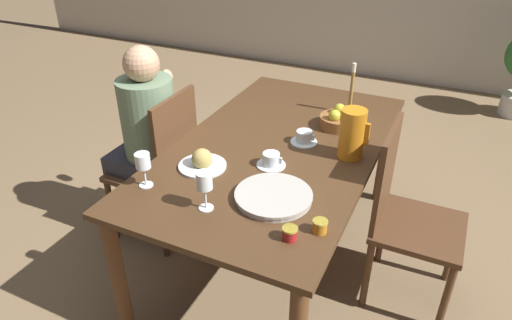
{
  "coord_description": "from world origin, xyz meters",
  "views": [
    {
      "loc": [
        0.77,
        -1.9,
        1.85
      ],
      "look_at": [
        0.0,
        -0.26,
        0.78
      ],
      "focal_mm": 32.0,
      "sensor_mm": 36.0,
      "label": 1
    }
  ],
  "objects_px": {
    "bread_plate": "(202,162)",
    "jam_jar_amber": "(320,226)",
    "wine_glass_juice": "(143,163)",
    "jam_jar_red": "(290,233)",
    "candlestick_tall": "(351,95)",
    "wine_glass_water": "(204,182)",
    "fruit_bowl": "(339,120)",
    "red_pitcher": "(352,134)",
    "teacup_near_person": "(271,160)",
    "person_seated": "(145,129)",
    "teacup_across": "(304,138)",
    "chair_person_side": "(162,165)",
    "serving_tray": "(274,196)",
    "chair_opposite": "(405,214)"
  },
  "relations": [
    {
      "from": "person_seated",
      "to": "bread_plate",
      "type": "height_order",
      "value": "person_seated"
    },
    {
      "from": "serving_tray",
      "to": "person_seated",
      "type": "bearing_deg",
      "value": 159.38
    },
    {
      "from": "person_seated",
      "to": "candlestick_tall",
      "type": "xyz_separation_m",
      "value": [
        0.99,
        0.63,
        0.15
      ]
    },
    {
      "from": "teacup_near_person",
      "to": "teacup_across",
      "type": "relative_size",
      "value": 1.0
    },
    {
      "from": "red_pitcher",
      "to": "bread_plate",
      "type": "relative_size",
      "value": 1.09
    },
    {
      "from": "teacup_across",
      "to": "wine_glass_water",
      "type": "bearing_deg",
      "value": -103.38
    },
    {
      "from": "wine_glass_water",
      "to": "fruit_bowl",
      "type": "xyz_separation_m",
      "value": [
        0.28,
        0.96,
        -0.08
      ]
    },
    {
      "from": "red_pitcher",
      "to": "fruit_bowl",
      "type": "height_order",
      "value": "red_pitcher"
    },
    {
      "from": "serving_tray",
      "to": "bread_plate",
      "type": "height_order",
      "value": "bread_plate"
    },
    {
      "from": "chair_person_side",
      "to": "jam_jar_red",
      "type": "height_order",
      "value": "chair_person_side"
    },
    {
      "from": "red_pitcher",
      "to": "teacup_across",
      "type": "relative_size",
      "value": 1.79
    },
    {
      "from": "red_pitcher",
      "to": "fruit_bowl",
      "type": "bearing_deg",
      "value": 116.0
    },
    {
      "from": "wine_glass_water",
      "to": "jam_jar_amber",
      "type": "height_order",
      "value": "wine_glass_water"
    },
    {
      "from": "jam_jar_amber",
      "to": "teacup_near_person",
      "type": "bearing_deg",
      "value": 134.71
    },
    {
      "from": "jam_jar_red",
      "to": "candlestick_tall",
      "type": "distance_m",
      "value": 1.2
    },
    {
      "from": "red_pitcher",
      "to": "teacup_near_person",
      "type": "bearing_deg",
      "value": -141.9
    },
    {
      "from": "jam_jar_red",
      "to": "fruit_bowl",
      "type": "height_order",
      "value": "fruit_bowl"
    },
    {
      "from": "chair_person_side",
      "to": "fruit_bowl",
      "type": "xyz_separation_m",
      "value": [
        0.89,
        0.44,
        0.28
      ]
    },
    {
      "from": "red_pitcher",
      "to": "wine_glass_water",
      "type": "xyz_separation_m",
      "value": [
        -0.42,
        -0.67,
        0.0
      ]
    },
    {
      "from": "teacup_near_person",
      "to": "chair_person_side",
      "type": "bearing_deg",
      "value": 172.5
    },
    {
      "from": "wine_glass_juice",
      "to": "candlestick_tall",
      "type": "bearing_deg",
      "value": 61.74
    },
    {
      "from": "wine_glass_juice",
      "to": "teacup_near_person",
      "type": "height_order",
      "value": "wine_glass_juice"
    },
    {
      "from": "chair_person_side",
      "to": "serving_tray",
      "type": "height_order",
      "value": "chair_person_side"
    },
    {
      "from": "chair_person_side",
      "to": "fruit_bowl",
      "type": "height_order",
      "value": "chair_person_side"
    },
    {
      "from": "wine_glass_water",
      "to": "serving_tray",
      "type": "xyz_separation_m",
      "value": [
        0.22,
        0.18,
        -0.11
      ]
    },
    {
      "from": "chair_person_side",
      "to": "jam_jar_red",
      "type": "relative_size",
      "value": 15.78
    },
    {
      "from": "wine_glass_juice",
      "to": "jam_jar_amber",
      "type": "bearing_deg",
      "value": 1.77
    },
    {
      "from": "serving_tray",
      "to": "jam_jar_amber",
      "type": "distance_m",
      "value": 0.27
    },
    {
      "from": "wine_glass_water",
      "to": "candlestick_tall",
      "type": "xyz_separation_m",
      "value": [
        0.28,
        1.16,
        -0.01
      ]
    },
    {
      "from": "wine_glass_juice",
      "to": "jam_jar_red",
      "type": "height_order",
      "value": "wine_glass_juice"
    },
    {
      "from": "candlestick_tall",
      "to": "fruit_bowl",
      "type": "bearing_deg",
      "value": -91.42
    },
    {
      "from": "chair_person_side",
      "to": "person_seated",
      "type": "relative_size",
      "value": 0.79
    },
    {
      "from": "wine_glass_juice",
      "to": "teacup_near_person",
      "type": "distance_m",
      "value": 0.59
    },
    {
      "from": "bread_plate",
      "to": "serving_tray",
      "type": "bearing_deg",
      "value": -13.54
    },
    {
      "from": "chair_opposite",
      "to": "jam_jar_amber",
      "type": "xyz_separation_m",
      "value": [
        -0.26,
        -0.58,
        0.26
      ]
    },
    {
      "from": "jam_jar_amber",
      "to": "candlestick_tall",
      "type": "height_order",
      "value": "candlestick_tall"
    },
    {
      "from": "teacup_near_person",
      "to": "bread_plate",
      "type": "relative_size",
      "value": 0.61
    },
    {
      "from": "chair_person_side",
      "to": "candlestick_tall",
      "type": "distance_m",
      "value": 1.16
    },
    {
      "from": "serving_tray",
      "to": "wine_glass_juice",
      "type": "bearing_deg",
      "value": -165.37
    },
    {
      "from": "serving_tray",
      "to": "jam_jar_red",
      "type": "height_order",
      "value": "jam_jar_red"
    },
    {
      "from": "jam_jar_amber",
      "to": "jam_jar_red",
      "type": "relative_size",
      "value": 1.0
    },
    {
      "from": "person_seated",
      "to": "teacup_across",
      "type": "xyz_separation_m",
      "value": [
        0.88,
        0.18,
        0.06
      ]
    },
    {
      "from": "bread_plate",
      "to": "wine_glass_juice",
      "type": "bearing_deg",
      "value": -120.71
    },
    {
      "from": "teacup_near_person",
      "to": "wine_glass_water",
      "type": "bearing_deg",
      "value": -104.08
    },
    {
      "from": "bread_plate",
      "to": "jam_jar_amber",
      "type": "relative_size",
      "value": 3.84
    },
    {
      "from": "teacup_near_person",
      "to": "person_seated",
      "type": "bearing_deg",
      "value": 172.65
    },
    {
      "from": "jam_jar_amber",
      "to": "wine_glass_water",
      "type": "bearing_deg",
      "value": -173.06
    },
    {
      "from": "fruit_bowl",
      "to": "candlestick_tall",
      "type": "distance_m",
      "value": 0.22
    },
    {
      "from": "teacup_near_person",
      "to": "red_pitcher",
      "type": "bearing_deg",
      "value": 38.1
    },
    {
      "from": "wine_glass_water",
      "to": "bread_plate",
      "type": "bearing_deg",
      "value": 123.65
    }
  ]
}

